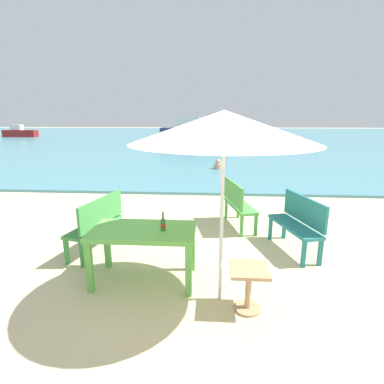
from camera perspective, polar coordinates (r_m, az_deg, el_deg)
ground_plane at (r=4.14m, az=3.87°, el=-18.56°), size 120.00×120.00×0.00m
sea_water at (r=33.56m, az=4.04°, el=10.33°), size 120.00×50.00×0.08m
picnic_table_green at (r=4.19m, az=-9.15°, el=-8.33°), size 1.40×0.80×0.76m
beer_bottle_amber at (r=4.03m, az=-5.47°, el=-6.00°), size 0.07×0.07×0.26m
patio_umbrella at (r=3.38m, az=6.06°, el=12.03°), size 2.10×2.10×2.30m
side_table_wood at (r=3.73m, az=10.63°, el=-16.48°), size 0.44×0.44×0.54m
bench_teal_center at (r=5.36m, az=19.41°, el=-5.14°), size 0.68×1.25×0.95m
bench_green_left at (r=6.24m, az=8.51°, el=-1.79°), size 0.62×1.25×0.95m
bench_green_right at (r=5.27m, az=-17.40°, el=-5.30°), size 0.61×1.25×0.95m
swimmer_person at (r=12.85m, az=4.88°, el=5.12°), size 0.34×0.34×0.41m
boat_tanker at (r=26.34m, az=0.40°, el=11.09°), size 5.86×1.60×2.13m
boat_cargo_ship at (r=37.86m, az=-29.74°, el=9.73°), size 3.53×0.96×1.28m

